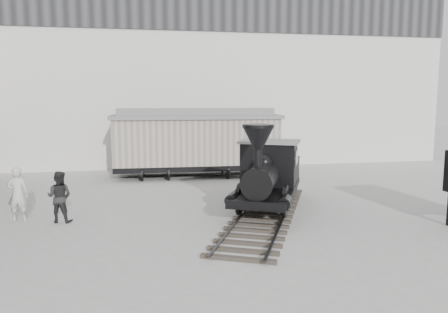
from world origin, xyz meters
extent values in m
plane|color=#9E9E9B|center=(0.00, 0.00, 0.00)|extent=(90.00, 90.00, 0.00)
cube|color=silver|center=(0.00, 15.00, 5.50)|extent=(34.00, 2.40, 11.00)
cube|color=#232326|center=(0.00, 13.75, 9.50)|extent=(34.00, 0.12, 3.00)
cube|color=#29261F|center=(2.06, 2.51, 0.08)|extent=(5.70, 9.21, 0.16)
cube|color=#2D2D30|center=(1.41, 2.81, 0.13)|extent=(3.95, 8.40, 0.06)
cube|color=#2D2D30|center=(2.72, 2.20, 0.13)|extent=(3.95, 8.40, 0.06)
cylinder|color=black|center=(1.14, 2.38, 0.71)|extent=(0.57, 1.05, 1.10)
cylinder|color=black|center=(2.56, 1.72, 0.71)|extent=(0.57, 1.05, 1.10)
cylinder|color=black|center=(1.69, 3.56, 0.71)|extent=(0.57, 1.05, 1.10)
cylinder|color=black|center=(3.11, 2.91, 0.71)|extent=(0.57, 1.05, 1.10)
cube|color=black|center=(2.13, 2.64, 0.83)|extent=(3.34, 4.12, 0.28)
cylinder|color=black|center=(1.83, 2.01, 1.47)|extent=(1.88, 2.51, 1.00)
cylinder|color=black|center=(1.45, 1.19, 2.25)|extent=(0.35, 0.35, 0.60)
cone|color=black|center=(1.45, 1.19, 2.91)|extent=(1.28, 1.28, 0.70)
sphere|color=black|center=(2.00, 2.37, 1.95)|extent=(0.52, 0.52, 0.52)
cube|color=black|center=(2.51, 3.46, 1.75)|extent=(2.34, 2.05, 1.55)
cube|color=gray|center=(2.51, 3.46, 2.57)|extent=(2.61, 2.32, 0.08)
cube|color=black|center=(3.26, 5.10, 1.19)|extent=(2.48, 2.58, 0.90)
cylinder|color=black|center=(-1.46, 10.95, 0.38)|extent=(1.92, 0.83, 0.76)
cylinder|color=black|center=(2.90, 10.79, 0.38)|extent=(1.92, 0.83, 0.76)
cube|color=black|center=(0.72, 10.87, 0.57)|extent=(8.62, 2.69, 0.28)
cube|color=gray|center=(0.72, 10.87, 1.90)|extent=(8.62, 2.78, 2.37)
cube|color=gray|center=(0.72, 10.87, 3.18)|extent=(8.92, 3.08, 0.19)
cube|color=gray|center=(0.72, 10.87, 3.44)|extent=(8.19, 1.44, 0.34)
imported|color=beige|center=(-6.30, 3.51, 0.94)|extent=(0.70, 0.48, 1.88)
imported|color=#242424|center=(-4.90, 3.15, 0.87)|extent=(0.99, 0.86, 1.74)
camera|label=1|loc=(-2.13, -11.97, 4.18)|focal=35.00mm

